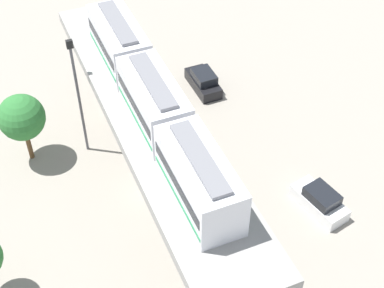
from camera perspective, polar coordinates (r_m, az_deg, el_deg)
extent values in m
plane|color=gray|center=(41.12, -3.65, -4.68)|extent=(120.00, 120.00, 0.00)
cylinder|color=#999691|center=(45.61, -7.91, 6.27)|extent=(1.90, 1.90, 6.55)
cylinder|color=#999691|center=(38.74, -3.87, -1.46)|extent=(1.90, 1.90, 6.55)
cylinder|color=#999691|center=(33.14, 1.80, -12.10)|extent=(1.90, 1.90, 6.55)
cube|color=#999691|center=(36.24, -4.14, 2.65)|extent=(5.20, 28.85, 0.80)
cube|color=white|center=(39.85, -7.31, 10.07)|extent=(2.60, 6.60, 3.00)
cube|color=black|center=(39.71, -7.34, 10.37)|extent=(2.64, 6.07, 0.70)
cube|color=#1E8C4C|center=(40.26, -7.22, 9.18)|extent=(2.64, 6.34, 0.24)
cube|color=slate|center=(38.98, -7.53, 12.05)|extent=(1.10, 5.61, 0.24)
cube|color=white|center=(34.44, -3.85, 4.24)|extent=(2.60, 6.60, 3.00)
cube|color=black|center=(34.29, -3.87, 4.57)|extent=(2.64, 6.07, 0.70)
cube|color=#1E8C4C|center=(34.92, -3.79, 3.29)|extent=(2.64, 6.34, 0.24)
cube|color=slate|center=(33.44, -3.98, 6.39)|extent=(1.10, 5.61, 0.24)
cube|color=white|center=(29.69, 0.74, -3.61)|extent=(2.60, 6.60, 3.00)
cube|color=black|center=(29.51, 0.74, -3.28)|extent=(2.64, 6.07, 0.70)
cube|color=#1E8C4C|center=(30.25, 0.73, -4.58)|extent=(2.64, 6.34, 0.24)
cube|color=slate|center=(28.52, 0.77, -1.40)|extent=(1.10, 5.61, 0.24)
cube|color=white|center=(40.59, 12.67, -5.79)|extent=(2.62, 4.48, 1.00)
cube|color=black|center=(39.86, 12.98, -5.12)|extent=(2.08, 2.59, 0.76)
cube|color=black|center=(49.54, 1.13, 6.12)|extent=(1.83, 4.21, 1.00)
cube|color=black|center=(48.90, 1.22, 6.84)|extent=(1.66, 2.31, 0.76)
cylinder|color=brown|center=(44.07, -16.16, 0.16)|extent=(0.36, 0.36, 3.07)
sphere|color=#2D7233|center=(42.47, -16.81, 2.59)|extent=(3.43, 3.43, 3.43)
cylinder|color=#4C4C51|center=(41.72, -11.24, 4.14)|extent=(0.20, 0.20, 9.35)
cube|color=black|center=(38.82, -12.25, 9.81)|extent=(0.44, 0.28, 0.60)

